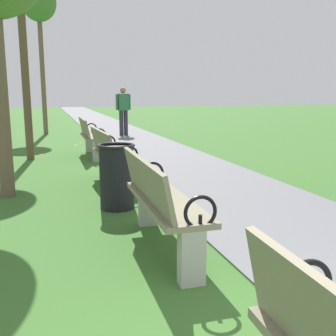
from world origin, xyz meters
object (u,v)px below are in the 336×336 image
Objects in this scene: park_bench_4 at (91,136)px; trash_bin at (117,176)px; park_bench_2 at (160,201)px; park_bench_3 at (111,155)px; tree_4 at (39,6)px; pedestrian_walking at (123,109)px.

park_bench_4 is 4.35m from trash_bin.
trash_bin is (-0.15, 1.51, -0.06)m from park_bench_2.
park_bench_4 is at bearing 90.00° from park_bench_3.
tree_4 is 6.08× the size of trash_bin.
park_bench_4 is at bearing 88.06° from trash_bin.
park_bench_3 is (0.00, 2.89, 0.00)m from park_bench_2.
park_bench_3 is 1.38m from trash_bin.
tree_4 reaches higher than pedestrian_walking.
trash_bin is at bearing -91.94° from park_bench_4.
trash_bin is at bearing -85.18° from tree_4.
tree_4 is at bearing 96.57° from park_bench_3.
tree_4 is (-0.98, 5.53, 3.85)m from park_bench_4.
tree_4 is (-0.98, 11.40, 3.85)m from park_bench_2.
tree_4 reaches higher than park_bench_3.
park_bench_3 is 9.39m from tree_4.
park_bench_2 is at bearing -90.00° from park_bench_4.
park_bench_4 reaches higher than trash_bin.
pedestrian_walking is at bearing 77.58° from park_bench_3.
park_bench_3 is at bearing -83.43° from tree_4.
park_bench_2 is 1.91× the size of trash_bin.
park_bench_4 is at bearing -110.62° from pedestrian_walking.
pedestrian_walking is at bearing 78.58° from trash_bin.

